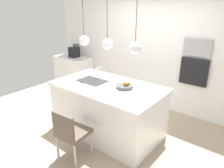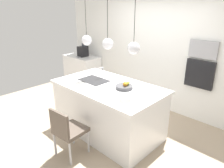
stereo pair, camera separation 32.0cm
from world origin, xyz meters
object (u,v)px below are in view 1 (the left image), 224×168
at_px(microwave, 197,48).
at_px(chair_near, 71,132).
at_px(coffee_machine, 74,52).
at_px(oven, 194,72).
at_px(fruit_bowl, 125,86).

height_order(microwave, chair_near, microwave).
bearing_deg(chair_near, microwave, 69.11).
distance_m(coffee_machine, microwave, 3.38).
relative_size(coffee_machine, microwave, 0.70).
relative_size(microwave, oven, 0.96).
relative_size(fruit_bowl, oven, 0.53).
height_order(coffee_machine, chair_near, coffee_machine).
bearing_deg(fruit_bowl, microwave, 65.42).
height_order(oven, chair_near, oven).
xyz_separation_m(fruit_bowl, chair_near, (-0.28, -1.03, -0.52)).
distance_m(fruit_bowl, microwave, 1.73).
distance_m(fruit_bowl, oven, 1.65).
distance_m(oven, chair_near, 2.76).
height_order(fruit_bowl, oven, oven).
bearing_deg(oven, fruit_bowl, -114.58).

